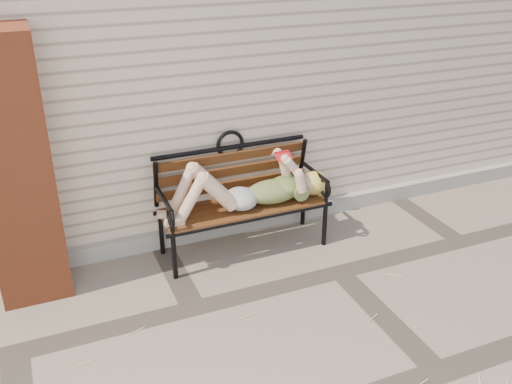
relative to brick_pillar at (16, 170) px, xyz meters
name	(u,v)px	position (x,y,z in m)	size (l,w,h in m)	color
ground	(340,272)	(2.30, -0.75, -1.00)	(80.00, 80.00, 0.00)	#76695B
house_wall	(215,27)	(2.30, 2.25, 0.50)	(8.00, 4.00, 3.00)	beige
foundation_strip	(289,213)	(2.30, 0.22, -0.93)	(8.00, 0.10, 0.15)	gray
brick_pillar	(16,170)	(0.00, 0.00, 0.00)	(0.50, 0.50, 2.00)	#964021
garden_bench	(240,187)	(1.71, 0.00, -0.44)	(1.54, 0.61, 1.00)	black
reading_woman	(246,189)	(1.73, -0.13, -0.41)	(1.46, 0.33, 0.46)	#093B42
straw_scatter	(234,382)	(1.06, -1.57, -0.99)	(2.90, 1.58, 0.01)	#E1BE6E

